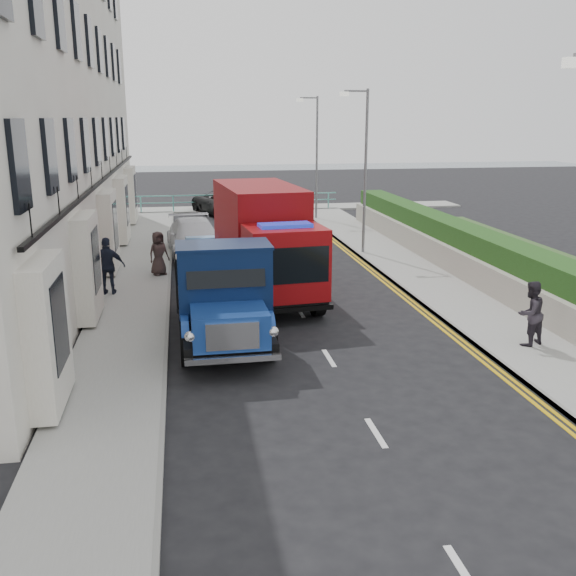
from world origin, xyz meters
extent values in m
plane|color=black|center=(0.00, 0.00, 0.00)|extent=(120.00, 120.00, 0.00)
cube|color=gray|center=(-5.20, 9.00, 0.06)|extent=(2.40, 38.00, 0.12)
cube|color=gray|center=(5.30, 9.00, 0.06)|extent=(2.60, 38.00, 0.12)
cube|color=gray|center=(0.00, 29.00, 0.06)|extent=(30.00, 2.50, 0.12)
plane|color=#4F626C|center=(0.00, 60.00, 0.00)|extent=(120.00, 120.00, 0.00)
cube|color=white|center=(-9.50, 13.00, 7.00)|extent=(6.00, 30.00, 14.00)
cube|color=black|center=(-6.35, 13.00, 3.60)|extent=(0.12, 28.00, 0.10)
cube|color=#B2AD9E|center=(6.60, 9.00, 0.55)|extent=(0.30, 28.00, 1.00)
cube|color=#214415|center=(7.30, 9.00, 0.95)|extent=(1.20, 28.00, 1.70)
cube|color=#59B2A5|center=(0.00, 28.20, 1.08)|extent=(13.00, 0.08, 0.06)
cube|color=#59B2A5|center=(0.00, 28.20, 0.65)|extent=(13.00, 0.06, 0.05)
cube|color=beige|center=(3.30, -2.00, 6.78)|extent=(0.35, 0.18, 0.18)
cylinder|color=slate|center=(4.30, 14.00, 3.50)|extent=(0.12, 0.12, 7.00)
cube|color=slate|center=(3.80, 14.00, 6.90)|extent=(1.00, 0.08, 0.08)
cube|color=beige|center=(3.30, 14.00, 6.78)|extent=(0.35, 0.18, 0.18)
cylinder|color=slate|center=(4.30, 24.00, 3.50)|extent=(0.12, 0.12, 7.00)
cube|color=slate|center=(3.80, 24.00, 6.90)|extent=(1.00, 0.08, 0.08)
cube|color=beige|center=(3.30, 24.00, 6.78)|extent=(0.35, 0.18, 0.18)
cylinder|color=black|center=(-3.52, 2.13, 0.55)|extent=(0.31, 1.10, 1.10)
cylinder|color=black|center=(-1.51, 2.15, 0.55)|extent=(0.31, 1.10, 1.10)
cylinder|color=black|center=(-3.57, 5.34, 0.55)|extent=(0.31, 1.10, 1.10)
cylinder|color=black|center=(-1.55, 5.36, 0.55)|extent=(0.31, 1.10, 1.10)
cube|color=black|center=(-2.54, 3.75, 0.71)|extent=(2.25, 5.53, 0.21)
cube|color=navy|center=(-2.51, 1.62, 1.12)|extent=(1.80, 1.51, 0.83)
cube|color=silver|center=(-2.50, 0.86, 1.12)|extent=(1.21, 0.11, 0.63)
cube|color=#0B1B40|center=(-2.53, 2.94, 1.78)|extent=(2.31, 1.41, 2.01)
cube|color=black|center=(-2.55, 5.12, 0.97)|extent=(2.45, 3.24, 0.14)
cylinder|color=black|center=(-1.55, 5.40, 0.53)|extent=(0.40, 1.08, 1.05)
cylinder|color=black|center=(0.45, 5.59, 0.53)|extent=(0.40, 1.08, 1.05)
cylinder|color=black|center=(-1.83, 8.36, 0.53)|extent=(0.40, 1.08, 1.05)
cylinder|color=black|center=(0.17, 8.55, 0.53)|extent=(0.40, 1.08, 1.05)
cylinder|color=black|center=(-2.03, 10.45, 0.53)|extent=(0.40, 1.08, 1.05)
cylinder|color=black|center=(-0.03, 10.64, 0.53)|extent=(0.40, 1.08, 1.05)
cube|color=black|center=(-0.78, 7.98, 0.72)|extent=(2.82, 6.87, 0.24)
cube|color=maroon|center=(-0.55, 5.50, 1.72)|extent=(2.46, 2.03, 2.10)
cube|color=black|center=(-0.47, 4.62, 1.82)|extent=(2.10, 0.27, 1.05)
cube|color=maroon|center=(-0.88, 9.02, 2.20)|extent=(2.85, 5.18, 2.87)
imported|color=black|center=(-2.60, 5.76, 0.78)|extent=(2.19, 4.71, 1.56)
imported|color=#6296D3|center=(-2.60, 11.19, 0.71)|extent=(1.75, 4.41, 1.43)
imported|color=silver|center=(-2.99, 15.00, 0.78)|extent=(2.62, 5.54, 1.56)
imported|color=black|center=(-0.93, 27.00, 0.79)|extent=(4.39, 6.21, 1.57)
imported|color=silver|center=(2.52, 21.96, 0.65)|extent=(2.95, 4.09, 1.29)
imported|color=#2F2932|center=(5.27, 1.81, 0.97)|extent=(1.01, 0.91, 1.71)
imported|color=#191E2E|center=(-6.00, 8.72, 1.08)|extent=(1.15, 0.55, 1.92)
imported|color=#372927|center=(-4.42, 11.20, 0.94)|extent=(0.96, 0.87, 1.65)
camera|label=1|loc=(-3.51, -12.74, 5.88)|focal=40.00mm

